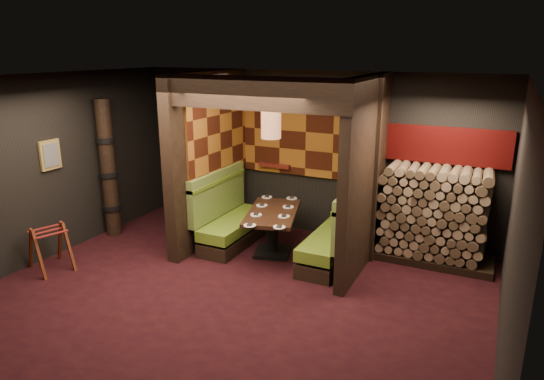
{
  "coord_description": "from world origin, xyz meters",
  "views": [
    {
      "loc": [
        3.04,
        -4.98,
        3.19
      ],
      "look_at": [
        0.0,
        1.3,
        1.15
      ],
      "focal_mm": 32.0,
      "sensor_mm": 36.0,
      "label": 1
    }
  ],
  "objects_px": {
    "luggage_rack": "(50,246)",
    "totem_column": "(108,169)",
    "pendant_lamp": "(271,123)",
    "dining_table": "(272,225)",
    "firewood_stack": "(438,216)",
    "booth_bench_left": "(230,220)",
    "booth_bench_right": "(337,239)"
  },
  "relations": [
    {
      "from": "booth_bench_left",
      "to": "luggage_rack",
      "type": "distance_m",
      "value": 2.8
    },
    {
      "from": "booth_bench_right",
      "to": "totem_column",
      "type": "relative_size",
      "value": 0.67
    },
    {
      "from": "luggage_rack",
      "to": "firewood_stack",
      "type": "bearing_deg",
      "value": 28.23
    },
    {
      "from": "booth_bench_left",
      "to": "totem_column",
      "type": "height_order",
      "value": "totem_column"
    },
    {
      "from": "luggage_rack",
      "to": "firewood_stack",
      "type": "distance_m",
      "value": 5.85
    },
    {
      "from": "dining_table",
      "to": "luggage_rack",
      "type": "distance_m",
      "value": 3.37
    },
    {
      "from": "booth_bench_left",
      "to": "luggage_rack",
      "type": "xyz_separation_m",
      "value": [
        -1.89,
        -2.06,
        -0.03
      ]
    },
    {
      "from": "dining_table",
      "to": "luggage_rack",
      "type": "height_order",
      "value": "dining_table"
    },
    {
      "from": "luggage_rack",
      "to": "booth_bench_left",
      "type": "bearing_deg",
      "value": 47.4
    },
    {
      "from": "booth_bench_left",
      "to": "booth_bench_right",
      "type": "xyz_separation_m",
      "value": [
        1.89,
        0.0,
        0.0
      ]
    },
    {
      "from": "booth_bench_right",
      "to": "pendant_lamp",
      "type": "relative_size",
      "value": 1.68
    },
    {
      "from": "dining_table",
      "to": "luggage_rack",
      "type": "relative_size",
      "value": 1.92
    },
    {
      "from": "totem_column",
      "to": "dining_table",
      "type": "bearing_deg",
      "value": 8.47
    },
    {
      "from": "pendant_lamp",
      "to": "dining_table",
      "type": "bearing_deg",
      "value": 90.0
    },
    {
      "from": "dining_table",
      "to": "booth_bench_right",
      "type": "bearing_deg",
      "value": 6.15
    },
    {
      "from": "totem_column",
      "to": "pendant_lamp",
      "type": "bearing_deg",
      "value": 7.51
    },
    {
      "from": "booth_bench_right",
      "to": "booth_bench_left",
      "type": "bearing_deg",
      "value": 180.0
    },
    {
      "from": "luggage_rack",
      "to": "dining_table",
      "type": "bearing_deg",
      "value": 35.32
    },
    {
      "from": "pendant_lamp",
      "to": "luggage_rack",
      "type": "xyz_separation_m",
      "value": [
        -2.75,
        -1.9,
        -1.75
      ]
    },
    {
      "from": "luggage_rack",
      "to": "firewood_stack",
      "type": "xyz_separation_m",
      "value": [
        5.14,
        2.76,
        0.38
      ]
    },
    {
      "from": "firewood_stack",
      "to": "pendant_lamp",
      "type": "bearing_deg",
      "value": -160.18
    },
    {
      "from": "booth_bench_left",
      "to": "luggage_rack",
      "type": "height_order",
      "value": "booth_bench_left"
    },
    {
      "from": "firewood_stack",
      "to": "totem_column",
      "type": "bearing_deg",
      "value": -166.81
    },
    {
      "from": "booth_bench_left",
      "to": "totem_column",
      "type": "distance_m",
      "value": 2.3
    },
    {
      "from": "booth_bench_right",
      "to": "dining_table",
      "type": "height_order",
      "value": "booth_bench_right"
    },
    {
      "from": "dining_table",
      "to": "firewood_stack",
      "type": "xyz_separation_m",
      "value": [
        2.39,
        0.81,
        0.26
      ]
    },
    {
      "from": "pendant_lamp",
      "to": "totem_column",
      "type": "distance_m",
      "value": 3.11
    },
    {
      "from": "booth_bench_right",
      "to": "pendant_lamp",
      "type": "height_order",
      "value": "pendant_lamp"
    },
    {
      "from": "luggage_rack",
      "to": "totem_column",
      "type": "height_order",
      "value": "totem_column"
    },
    {
      "from": "booth_bench_left",
      "to": "firewood_stack",
      "type": "relative_size",
      "value": 0.92
    },
    {
      "from": "booth_bench_left",
      "to": "firewood_stack",
      "type": "distance_m",
      "value": 3.34
    },
    {
      "from": "booth_bench_right",
      "to": "firewood_stack",
      "type": "xyz_separation_m",
      "value": [
        1.35,
        0.7,
        0.35
      ]
    }
  ]
}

